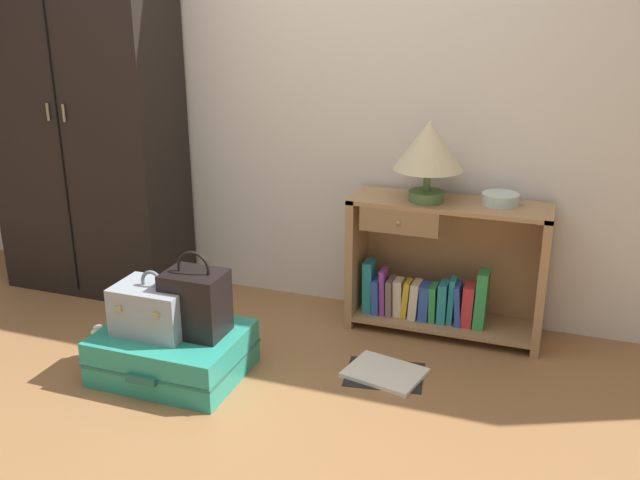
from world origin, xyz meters
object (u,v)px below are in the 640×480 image
(table_lamp, at_px, (429,148))
(bowl, at_px, (500,199))
(handbag, at_px, (196,302))
(suitcase_large, at_px, (173,352))
(open_book_on_floor, at_px, (385,373))
(bookshelf, at_px, (441,271))
(wardrobe, at_px, (85,106))
(train_case, at_px, (154,308))
(bottle, at_px, (100,344))

(table_lamp, bearing_deg, bowl, 10.99)
(table_lamp, relative_size, bowl, 2.22)
(bowl, distance_m, handbag, 1.50)
(table_lamp, bearing_deg, suitcase_large, -139.56)
(bowl, xyz_separation_m, open_book_on_floor, (-0.39, -0.57, -0.70))
(bookshelf, xyz_separation_m, table_lamp, (-0.09, -0.04, 0.63))
(wardrobe, bearing_deg, open_book_on_floor, -14.23)
(table_lamp, relative_size, suitcase_large, 0.61)
(wardrobe, relative_size, open_book_on_floor, 5.44)
(handbag, bearing_deg, bookshelf, 41.86)
(bookshelf, xyz_separation_m, handbag, (-0.92, -0.83, 0.04))
(wardrobe, xyz_separation_m, suitcase_large, (0.94, -0.78, -0.94))
(train_case, height_order, open_book_on_floor, train_case)
(table_lamp, xyz_separation_m, bottle, (-1.35, -0.81, -0.87))
(handbag, bearing_deg, wardrobe, 144.67)
(wardrobe, height_order, bottle, wardrobe)
(handbag, bearing_deg, train_case, -165.32)
(table_lamp, height_order, bowl, table_lamp)
(bookshelf, bearing_deg, table_lamp, -154.70)
(table_lamp, xyz_separation_m, handbag, (-0.84, -0.79, -0.59))
(table_lamp, distance_m, suitcase_large, 1.51)
(wardrobe, height_order, table_lamp, wardrobe)
(bottle, height_order, open_book_on_floor, bottle)
(bookshelf, xyz_separation_m, suitcase_large, (-1.04, -0.85, -0.21))
(bookshelf, xyz_separation_m, bowl, (0.26, 0.03, 0.39))
(bookshelf, xyz_separation_m, open_book_on_floor, (-0.14, -0.54, -0.31))
(wardrobe, distance_m, handbag, 1.47)
(bowl, height_order, train_case, bowl)
(suitcase_large, height_order, handbag, handbag)
(table_lamp, bearing_deg, train_case, -140.72)
(train_case, xyz_separation_m, handbag, (0.18, 0.05, 0.04))
(suitcase_large, height_order, train_case, train_case)
(bookshelf, relative_size, bottle, 5.85)
(handbag, xyz_separation_m, open_book_on_floor, (0.79, 0.28, -0.35))
(open_book_on_floor, bearing_deg, table_lamp, 84.22)
(table_lamp, distance_m, open_book_on_floor, 1.06)
(wardrobe, relative_size, bottle, 12.74)
(wardrobe, distance_m, train_case, 1.39)
(bowl, height_order, handbag, bowl)
(wardrobe, bearing_deg, handbag, -35.33)
(bowl, distance_m, open_book_on_floor, 0.99)
(table_lamp, height_order, train_case, table_lamp)
(wardrobe, relative_size, bookshelf, 2.18)
(wardrobe, bearing_deg, bowl, 2.56)
(bookshelf, bearing_deg, wardrobe, -177.85)
(suitcase_large, xyz_separation_m, bottle, (-0.40, 0.01, -0.03))
(train_case, bearing_deg, bottle, 175.14)
(handbag, bearing_deg, bowl, 35.90)
(table_lamp, xyz_separation_m, train_case, (-1.02, -0.83, -0.62))
(table_lamp, bearing_deg, bottle, -149.27)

